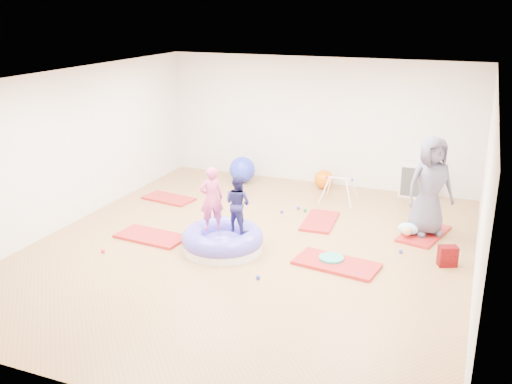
% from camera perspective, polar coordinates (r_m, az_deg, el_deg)
% --- Properties ---
extents(room, '(7.01, 8.01, 2.81)m').
position_cam_1_polar(room, '(9.05, -0.71, 2.45)').
color(room, '#9D754B').
rests_on(room, ground).
extents(gym_mat_front_left, '(1.26, 0.71, 0.05)m').
position_cam_1_polar(gym_mat_front_left, '(10.10, -10.44, -4.40)').
color(gym_mat_front_left, red).
rests_on(gym_mat_front_left, ground).
extents(gym_mat_mid_left, '(1.12, 0.68, 0.04)m').
position_cam_1_polar(gym_mat_mid_left, '(11.98, -8.73, -0.65)').
color(gym_mat_mid_left, red).
rests_on(gym_mat_mid_left, ground).
extents(gym_mat_center_back, '(0.62, 1.14, 0.05)m').
position_cam_1_polar(gym_mat_center_back, '(10.69, 6.41, -2.90)').
color(gym_mat_center_back, red).
rests_on(gym_mat_center_back, ground).
extents(gym_mat_right, '(1.37, 0.82, 0.05)m').
position_cam_1_polar(gym_mat_right, '(9.01, 8.05, -7.13)').
color(gym_mat_right, red).
rests_on(gym_mat_right, ground).
extents(gym_mat_rear_right, '(0.87, 1.30, 0.05)m').
position_cam_1_polar(gym_mat_rear_right, '(10.48, 16.43, -4.02)').
color(gym_mat_rear_right, red).
rests_on(gym_mat_rear_right, ground).
extents(inflatable_cushion, '(1.35, 1.35, 0.43)m').
position_cam_1_polar(inflatable_cushion, '(9.44, -3.34, -4.85)').
color(inflatable_cushion, silver).
rests_on(inflatable_cushion, ground).
extents(child_pink, '(0.47, 0.44, 1.07)m').
position_cam_1_polar(child_pink, '(9.22, -4.47, -0.39)').
color(child_pink, '#C7427A').
rests_on(child_pink, inflatable_cushion).
extents(child_navy, '(0.54, 0.47, 0.94)m').
position_cam_1_polar(child_navy, '(9.17, -1.84, -0.85)').
color(child_navy, '#1E1C51').
rests_on(child_navy, inflatable_cushion).
extents(adult_caregiver, '(1.01, 0.93, 1.73)m').
position_cam_1_polar(adult_caregiver, '(10.18, 17.02, 0.59)').
color(adult_caregiver, '#4F4D60').
rests_on(adult_caregiver, gym_mat_rear_right).
extents(infant, '(0.36, 0.37, 0.21)m').
position_cam_1_polar(infant, '(10.23, 14.97, -3.62)').
color(infant, '#98D2E9').
rests_on(infant, gym_mat_rear_right).
extents(ball_pit_balls, '(4.59, 3.22, 0.07)m').
position_cam_1_polar(ball_pit_balls, '(9.89, 0.71, -4.52)').
color(ball_pit_balls, '#2435CD').
rests_on(ball_pit_balls, ground).
extents(exercise_ball_blue, '(0.59, 0.59, 0.59)m').
position_cam_1_polar(exercise_ball_blue, '(12.93, -1.38, 2.25)').
color(exercise_ball_blue, '#2435CD').
rests_on(exercise_ball_blue, ground).
extents(exercise_ball_orange, '(0.42, 0.42, 0.42)m').
position_cam_1_polar(exercise_ball_orange, '(12.57, 6.81, 1.26)').
color(exercise_ball_orange, orange).
rests_on(exercise_ball_orange, ground).
extents(infant_play_gym, '(0.70, 0.67, 0.54)m').
position_cam_1_polar(infant_play_gym, '(11.68, 8.31, 0.62)').
color(infant_play_gym, silver).
rests_on(infant_play_gym, ground).
extents(cube_shelf, '(0.71, 0.35, 0.71)m').
position_cam_1_polar(cube_shelf, '(12.39, 15.79, 1.12)').
color(cube_shelf, silver).
rests_on(cube_shelf, ground).
extents(balance_disc, '(0.39, 0.39, 0.09)m').
position_cam_1_polar(balance_disc, '(9.11, 7.54, -6.70)').
color(balance_disc, teal).
rests_on(balance_disc, ground).
extents(backpack, '(0.33, 0.27, 0.33)m').
position_cam_1_polar(backpack, '(9.35, 18.62, -6.10)').
color(backpack, '#960207').
rests_on(backpack, ground).
extents(yellow_toy, '(0.20, 0.20, 0.03)m').
position_cam_1_polar(yellow_toy, '(9.45, -6.05, -5.88)').
color(yellow_toy, yellow).
rests_on(yellow_toy, ground).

